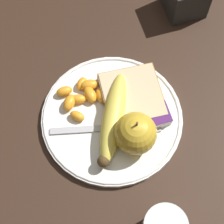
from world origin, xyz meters
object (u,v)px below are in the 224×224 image
at_px(apple, 135,133).
at_px(bread_slice, 132,96).
at_px(plate, 112,117).
at_px(banana, 111,119).
at_px(jam_packet, 159,115).
at_px(fork, 116,128).

height_order(apple, bread_slice, apple).
xyz_separation_m(plate, banana, (0.01, -0.01, 0.02)).
relative_size(banana, jam_packet, 4.11).
relative_size(bread_slice, fork, 0.60).
relative_size(apple, bread_slice, 0.69).
bearing_deg(fork, jam_packet, 10.85).
bearing_deg(apple, jam_packet, 118.45).
bearing_deg(bread_slice, jam_packet, 34.77).
distance_m(plate, banana, 0.03).
distance_m(plate, apple, 0.07).
relative_size(apple, fork, 0.42).
xyz_separation_m(plate, jam_packet, (0.03, 0.08, 0.01)).
distance_m(banana, jam_packet, 0.09).
bearing_deg(jam_packet, fork, -91.99).
height_order(plate, bread_slice, bread_slice).
distance_m(apple, jam_packet, 0.07).
bearing_deg(jam_packet, bread_slice, -145.23).
height_order(banana, jam_packet, banana).
xyz_separation_m(plate, fork, (0.02, -0.00, 0.01)).
bearing_deg(plate, banana, -24.08).
height_order(bread_slice, jam_packet, same).
xyz_separation_m(bread_slice, fork, (0.05, -0.05, -0.01)).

